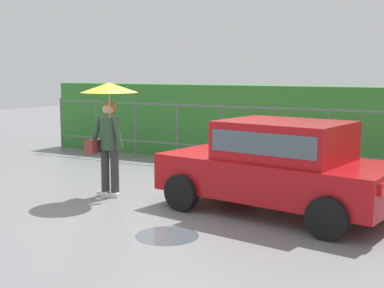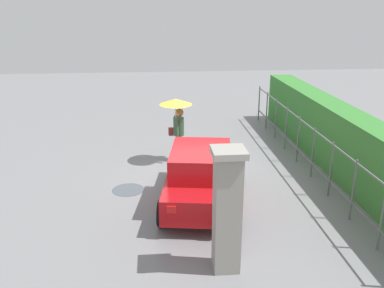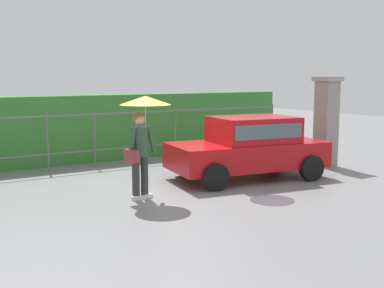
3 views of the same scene
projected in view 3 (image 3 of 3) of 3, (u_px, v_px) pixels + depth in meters
name	position (u px, v px, depth m)	size (l,w,h in m)	color
ground_plane	(185.00, 187.00, 10.60)	(40.00, 40.00, 0.00)	slate
car	(249.00, 145.00, 11.41)	(3.92, 2.30, 1.48)	#B71116
pedestrian	(142.00, 124.00, 9.36)	(1.00, 1.00, 2.05)	#333333
gate_pillar	(326.00, 121.00, 12.95)	(0.60, 0.60, 2.42)	gray
fence_section	(116.00, 135.00, 13.22)	(11.41, 0.05, 1.50)	#59605B
hedge_row	(102.00, 127.00, 14.06)	(12.36, 0.90, 1.90)	#387F33
puddle_near	(272.00, 200.00, 9.45)	(0.88, 0.88, 0.00)	#4C545B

